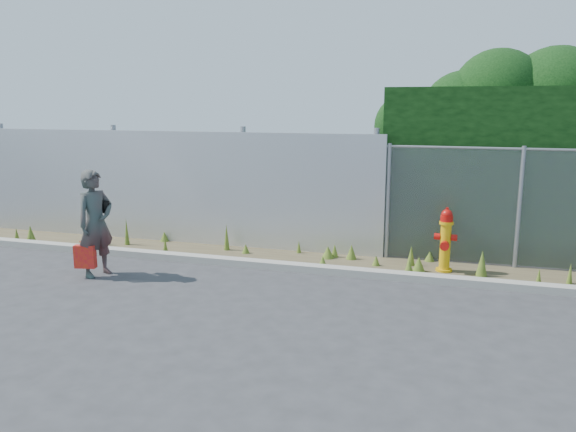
{
  "coord_description": "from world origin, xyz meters",
  "views": [
    {
      "loc": [
        2.17,
        -6.79,
        2.72
      ],
      "look_at": [
        -0.3,
        1.4,
        1.0
      ],
      "focal_mm": 35.0,
      "sensor_mm": 36.0,
      "label": 1
    }
  ],
  "objects": [
    {
      "name": "ground",
      "position": [
        0.0,
        0.0,
        0.0
      ],
      "size": [
        80.0,
        80.0,
        0.0
      ],
      "primitive_type": "plane",
      "color": "#323234",
      "rests_on": "ground"
    },
    {
      "name": "curb",
      "position": [
        0.0,
        1.8,
        0.06
      ],
      "size": [
        16.0,
        0.22,
        0.12
      ],
      "primitive_type": "cube",
      "color": "gray",
      "rests_on": "ground"
    },
    {
      "name": "weed_strip",
      "position": [
        -0.28,
        2.44,
        0.08
      ],
      "size": [
        16.0,
        1.28,
        0.53
      ],
      "color": "#4C412B",
      "rests_on": "ground"
    },
    {
      "name": "corrugated_fence",
      "position": [
        -3.25,
        3.01,
        1.1
      ],
      "size": [
        8.5,
        0.21,
        2.3
      ],
      "color": "silver",
      "rests_on": "ground"
    },
    {
      "name": "fire_hydrant",
      "position": [
        2.07,
        2.42,
        0.52
      ],
      "size": [
        0.36,
        0.32,
        1.08
      ],
      "rotation": [
        0.0,
        0.0,
        -0.05
      ],
      "color": "#DCA40B",
      "rests_on": "ground"
    },
    {
      "name": "woman",
      "position": [
        -3.27,
        0.65,
        0.85
      ],
      "size": [
        0.6,
        0.73,
        1.71
      ],
      "primitive_type": "imported",
      "rotation": [
        0.0,
        0.0,
        1.22
      ],
      "color": "#0F6359",
      "rests_on": "ground"
    },
    {
      "name": "red_tote_bag",
      "position": [
        -3.37,
        0.46,
        0.35
      ],
      "size": [
        0.33,
        0.12,
        0.43
      ],
      "rotation": [
        0.0,
        0.0,
        0.2
      ],
      "color": "red"
    },
    {
      "name": "black_shoulder_bag",
      "position": [
        -3.27,
        0.84,
        1.09
      ],
      "size": [
        0.25,
        0.1,
        0.19
      ],
      "rotation": [
        0.0,
        0.0,
        -0.26
      ],
      "color": "black"
    }
  ]
}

